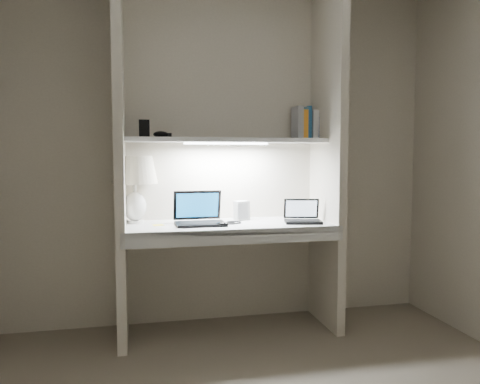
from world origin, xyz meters
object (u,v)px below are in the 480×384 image
object	(u,v)px
laptop_netbook	(302,217)
book_row	(309,124)
table_lamp	(134,178)
speaker	(242,211)
laptop_main	(199,217)

from	to	relation	value
laptop_netbook	book_row	size ratio (longest dim) A/B	1.21
table_lamp	book_row	bearing A→B (deg)	1.01
laptop_netbook	speaker	distance (m)	0.45
table_lamp	laptop_main	bearing A→B (deg)	-17.70
table_lamp	laptop_main	xyz separation A→B (m)	(0.43, -0.14, -0.27)
speaker	book_row	size ratio (longest dim) A/B	0.58
table_lamp	speaker	bearing A→B (deg)	-0.86
laptop_main	speaker	bearing A→B (deg)	20.04
speaker	book_row	xyz separation A→B (m)	(0.52, 0.03, 0.64)
table_lamp	laptop_netbook	xyz separation A→B (m)	(1.16, -0.21, -0.28)
laptop_main	speaker	distance (m)	0.35
laptop_netbook	laptop_main	bearing A→B (deg)	-173.06
speaker	book_row	world-z (taller)	book_row
table_lamp	speaker	size ratio (longest dim) A/B	3.34
table_lamp	laptop_main	world-z (taller)	table_lamp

